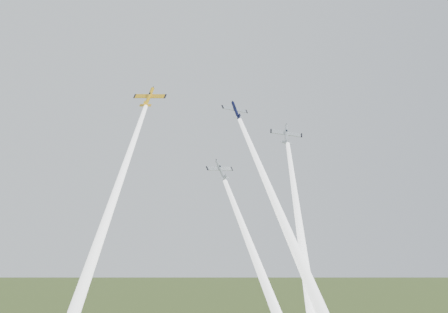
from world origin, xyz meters
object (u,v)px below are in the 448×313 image
Objects in this scene: plane_yellow at (149,97)px; plane_navy at (236,110)px; plane_silver_low at (221,170)px; plane_silver_right at (286,134)px.

plane_yellow reaches higher than plane_navy.
plane_navy is at bearing 33.65° from plane_silver_low.
plane_yellow is 1.03× the size of plane_silver_right.
plane_yellow is 26.96m from plane_silver_low.
plane_silver_right is 23.28m from plane_silver_low.
plane_yellow is 21.11m from plane_navy.
plane_navy reaches higher than plane_silver_right.
plane_silver_low is at bearing -142.73° from plane_silver_right.
plane_navy is (20.33, -4.43, -3.53)m from plane_yellow.
plane_yellow is at bearing 120.71° from plane_silver_low.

